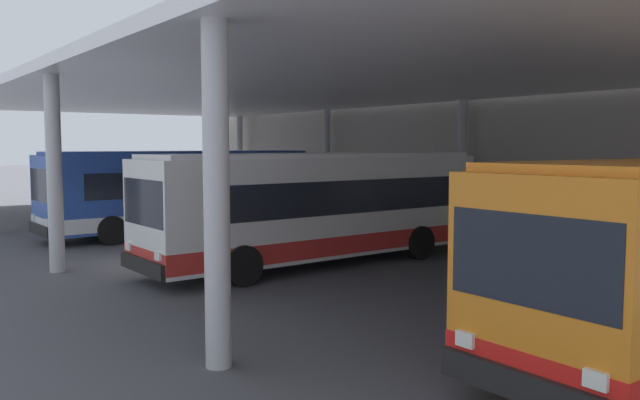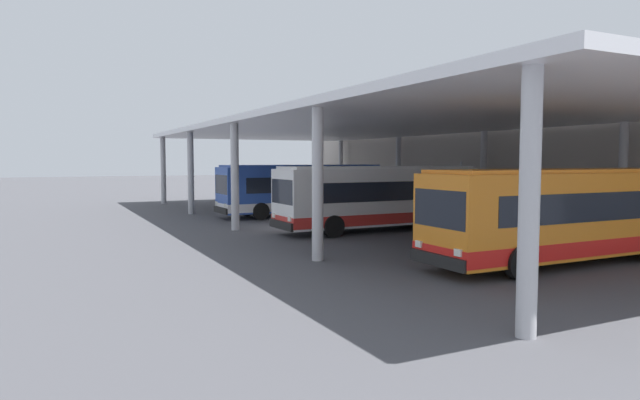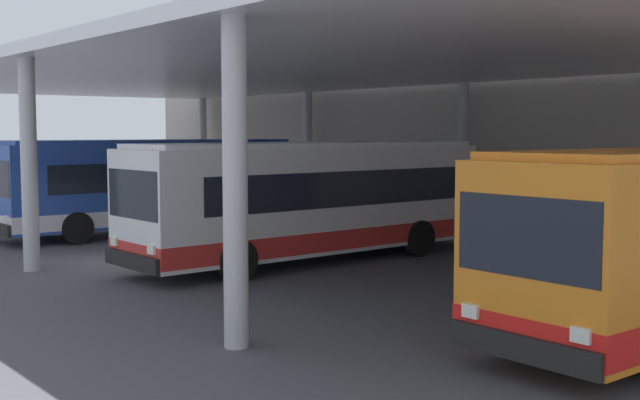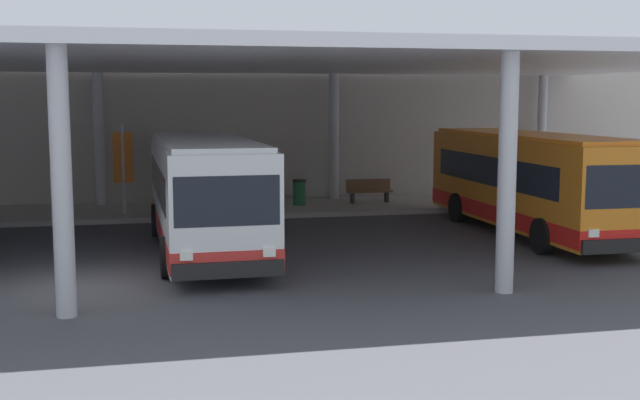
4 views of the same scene
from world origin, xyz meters
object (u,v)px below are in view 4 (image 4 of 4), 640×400
object	(u,v)px
bench_waiting	(369,190)
trash_bin	(299,192)
bus_middle_bay	(529,182)
banner_sign	(123,163)
bus_second_bay	(204,192)

from	to	relation	value
bench_waiting	trash_bin	bearing A→B (deg)	-177.38
bus_middle_bay	banner_sign	bearing A→B (deg)	153.06
banner_sign	bus_middle_bay	bearing A→B (deg)	-26.94
bus_second_bay	bench_waiting	xyz separation A→B (m)	(7.07, 7.98, -0.99)
bus_middle_bay	trash_bin	xyz separation A→B (m)	(-5.97, 7.11, -0.98)
bus_second_bay	bench_waiting	world-z (taller)	bus_second_bay
trash_bin	banner_sign	size ratio (longest dim) A/B	0.31
trash_bin	banner_sign	xyz separation A→B (m)	(-6.55, -0.75, 1.30)
bus_second_bay	trash_bin	distance (m)	8.98
bus_middle_bay	trash_bin	world-z (taller)	bus_middle_bay
bus_second_bay	banner_sign	size ratio (longest dim) A/B	3.30
bus_middle_bay	bench_waiting	size ratio (longest dim) A/B	5.85
bus_middle_bay	bench_waiting	world-z (taller)	bus_middle_bay
bus_second_bay	bus_middle_bay	world-z (taller)	same
bus_middle_bay	banner_sign	xyz separation A→B (m)	(-12.52, 6.36, 0.32)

